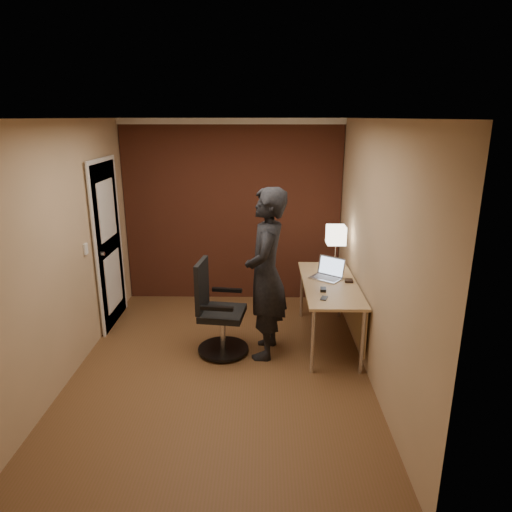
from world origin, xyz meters
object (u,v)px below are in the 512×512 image
object	(u,v)px
desk_lamp	(336,236)
wallet	(349,281)
laptop	(328,272)
office_chair	(217,314)
desk	(336,293)
phone	(324,298)
mouse	(323,290)
person	(266,274)

from	to	relation	value
desk_lamp	wallet	xyz separation A→B (m)	(0.09, -0.47, -0.41)
laptop	office_chair	world-z (taller)	office_chair
wallet	desk	bearing A→B (deg)	-167.19
phone	office_chair	world-z (taller)	office_chair
wallet	desk_lamp	bearing A→B (deg)	101.49
mouse	office_chair	xyz separation A→B (m)	(-1.15, -0.01, -0.29)
office_chair	laptop	bearing A→B (deg)	19.13
mouse	desk_lamp	bearing A→B (deg)	79.20
desk_lamp	phone	xyz separation A→B (m)	(-0.25, -0.98, -0.41)
mouse	person	bearing A→B (deg)	-171.97
desk_lamp	office_chair	bearing A→B (deg)	-150.64
phone	office_chair	size ratio (longest dim) A/B	0.11
office_chair	desk	bearing A→B (deg)	11.71
office_chair	person	bearing A→B (deg)	-0.89
desk	mouse	bearing A→B (deg)	-124.61
desk	wallet	xyz separation A→B (m)	(0.14, 0.03, 0.14)
desk	office_chair	world-z (taller)	office_chair
desk_lamp	office_chair	world-z (taller)	desk_lamp
laptop	mouse	bearing A→B (deg)	-104.73
desk_lamp	wallet	distance (m)	0.63
wallet	person	distance (m)	1.01
desk_lamp	mouse	world-z (taller)	desk_lamp
mouse	phone	xyz separation A→B (m)	(-0.02, -0.22, -0.01)
laptop	phone	bearing A→B (deg)	-101.37
wallet	office_chair	bearing A→B (deg)	-168.19
mouse	desk	bearing A→B (deg)	61.44
person	desk	bearing A→B (deg)	116.96
phone	office_chair	xyz separation A→B (m)	(-1.13, 0.20, -0.28)
desk	phone	world-z (taller)	phone
phone	wallet	xyz separation A→B (m)	(0.34, 0.51, 0.01)
laptop	person	size ratio (longest dim) A/B	0.23
desk_lamp	person	distance (m)	1.17
phone	person	world-z (taller)	person
person	phone	bearing A→B (deg)	79.17
office_chair	person	xyz separation A→B (m)	(0.54, -0.01, 0.47)
mouse	person	world-z (taller)	person
phone	person	distance (m)	0.65
desk_lamp	office_chair	distance (m)	1.73
phone	person	size ratio (longest dim) A/B	0.06
desk	desk_lamp	bearing A→B (deg)	84.31
wallet	laptop	bearing A→B (deg)	149.06
desk	mouse	world-z (taller)	mouse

